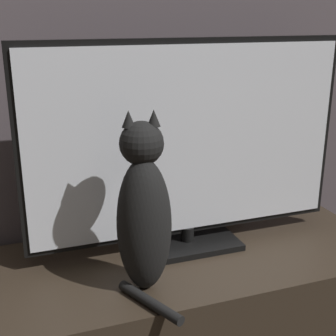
{
  "coord_description": "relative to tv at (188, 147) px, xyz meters",
  "views": [
    {
      "loc": [
        -0.45,
        -0.35,
        1.23
      ],
      "look_at": [
        -0.01,
        0.87,
        0.8
      ],
      "focal_mm": 50.0,
      "sensor_mm": 36.0,
      "label": 1
    }
  ],
  "objects": [
    {
      "name": "cat",
      "position": [
        -0.21,
        -0.19,
        -0.12
      ],
      "size": [
        0.17,
        0.31,
        0.51
      ],
      "rotation": [
        0.0,
        0.0,
        -0.17
      ],
      "color": "black",
      "rests_on": "tv_stand"
    },
    {
      "name": "tv",
      "position": [
        0.0,
        0.0,
        0.0
      ],
      "size": [
        1.06,
        0.2,
        0.68
      ],
      "color": "black",
      "rests_on": "tv_stand"
    },
    {
      "name": "tv_stand",
      "position": [
        -0.09,
        -0.07,
        -0.58
      ],
      "size": [
        1.48,
        0.55,
        0.48
      ],
      "color": "#33281E",
      "rests_on": "ground_plane"
    }
  ]
}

